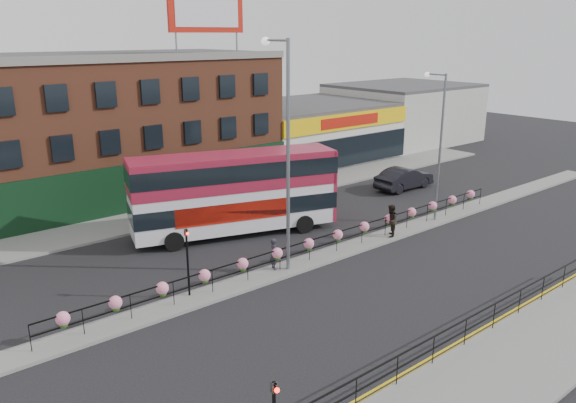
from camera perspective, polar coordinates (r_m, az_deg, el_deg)
ground at (r=30.54m, az=3.60°, el=-5.75°), size 120.00×120.00×0.00m
south_pavement at (r=24.13m, az=24.00°, el=-13.53°), size 60.00×4.00×0.15m
north_pavement at (r=39.59m, az=-8.32°, el=-0.47°), size 60.00×4.00×0.15m
median at (r=30.51m, az=3.60°, el=-5.62°), size 60.00×1.60×0.15m
yellow_line_inner at (r=25.07m, az=19.24°, el=-11.98°), size 60.00×0.10×0.01m
yellow_line_outer at (r=24.99m, az=19.59°, el=-12.11°), size 60.00×0.10×0.01m
brick_building at (r=43.79m, az=-18.63°, el=7.27°), size 25.00×12.21×10.30m
supermarket at (r=54.47m, az=1.69°, el=7.19°), size 15.00×12.25×5.30m
warehouse_east at (r=65.03m, az=11.59°, el=8.86°), size 14.50×12.00×6.30m
billboard at (r=41.74m, az=-8.28°, el=18.65°), size 6.00×0.29×4.40m
median_railing at (r=30.16m, az=3.64°, el=-3.91°), size 30.04×0.56×1.23m
south_railing at (r=22.92m, az=17.63°, el=-11.94°), size 20.04×0.05×1.12m
double_decker_bus at (r=33.30m, az=-5.40°, el=1.64°), size 12.49×6.40×4.94m
car at (r=44.54m, az=11.74°, el=2.32°), size 1.85×5.21×1.71m
pedestrian_a at (r=28.46m, az=-1.44°, el=-5.31°), size 0.82×0.73×1.66m
pedestrian_b at (r=33.44m, az=10.39°, el=-1.94°), size 1.64×1.63×1.93m
lamp_column_west at (r=27.04m, az=-0.38°, el=6.53°), size 0.41×1.99×11.34m
lamp_column_east at (r=36.22m, az=15.00°, el=6.56°), size 0.33×1.62×9.23m
traffic_light_median at (r=25.52m, az=-10.22°, el=-4.65°), size 0.15×0.28×3.65m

